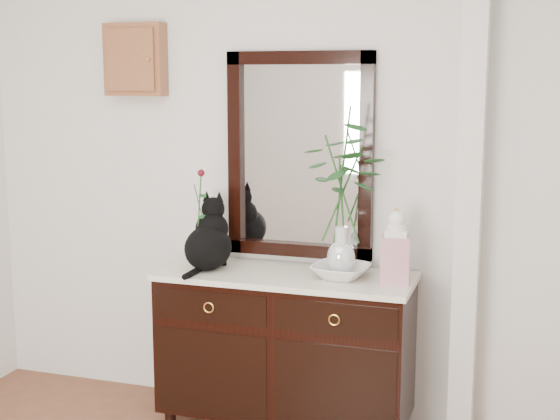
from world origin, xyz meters
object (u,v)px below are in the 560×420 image
(sideboard, at_px, (286,342))
(ginger_jar, at_px, (396,246))
(lotus_bowl, at_px, (341,271))
(cat, at_px, (208,233))

(sideboard, distance_m, ginger_jar, 0.80)
(sideboard, relative_size, lotus_bowl, 4.62)
(lotus_bowl, distance_m, ginger_jar, 0.32)
(sideboard, height_order, cat, cat)
(sideboard, xyz_separation_m, lotus_bowl, (0.29, -0.01, 0.41))
(lotus_bowl, height_order, ginger_jar, ginger_jar)
(ginger_jar, bearing_deg, sideboard, 178.71)
(cat, bearing_deg, ginger_jar, 2.15)
(sideboard, xyz_separation_m, ginger_jar, (0.57, -0.01, 0.56))
(cat, distance_m, ginger_jar, 0.99)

